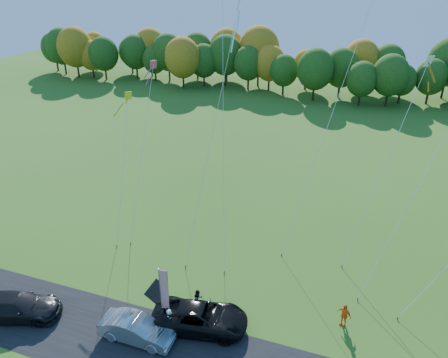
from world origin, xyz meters
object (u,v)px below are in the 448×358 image
(silver_sedan, at_px, (137,329))
(black_suv, at_px, (200,317))
(person_east, at_px, (344,315))
(feather_flag, at_px, (163,290))

(silver_sedan, bearing_deg, black_suv, -56.76)
(silver_sedan, distance_m, person_east, 13.05)
(black_suv, bearing_deg, feather_flag, 86.80)
(black_suv, distance_m, feather_flag, 2.90)
(person_east, bearing_deg, feather_flag, -136.54)
(feather_flag, bearing_deg, silver_sedan, -118.18)
(black_suv, xyz_separation_m, person_east, (8.54, 3.32, -0.01))
(black_suv, bearing_deg, silver_sedan, 112.26)
(black_suv, bearing_deg, person_east, -80.29)
(person_east, relative_size, feather_flag, 0.39)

